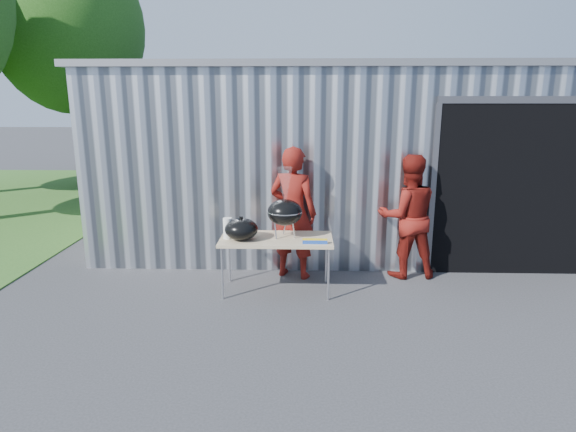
{
  "coord_description": "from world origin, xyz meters",
  "views": [
    {
      "loc": [
        0.15,
        -5.28,
        2.56
      ],
      "look_at": [
        -0.03,
        0.91,
        1.05
      ],
      "focal_mm": 30.0,
      "sensor_mm": 36.0,
      "label": 1
    }
  ],
  "objects_px": {
    "person_cook": "(293,213)",
    "folding_table": "(276,241)",
    "kettle_grill": "(285,207)",
    "person_bystander": "(408,216)"
  },
  "relations": [
    {
      "from": "folding_table",
      "to": "person_bystander",
      "type": "xyz_separation_m",
      "value": [
        1.88,
        0.64,
        0.19
      ]
    },
    {
      "from": "folding_table",
      "to": "person_bystander",
      "type": "bearing_deg",
      "value": 18.85
    },
    {
      "from": "kettle_grill",
      "to": "person_cook",
      "type": "distance_m",
      "value": 0.58
    },
    {
      "from": "folding_table",
      "to": "kettle_grill",
      "type": "relative_size",
      "value": 1.59
    },
    {
      "from": "kettle_grill",
      "to": "person_bystander",
      "type": "height_order",
      "value": "person_bystander"
    },
    {
      "from": "person_cook",
      "to": "person_bystander",
      "type": "distance_m",
      "value": 1.67
    },
    {
      "from": "folding_table",
      "to": "kettle_grill",
      "type": "distance_m",
      "value": 0.47
    },
    {
      "from": "person_cook",
      "to": "folding_table",
      "type": "bearing_deg",
      "value": 88.79
    },
    {
      "from": "folding_table",
      "to": "person_bystander",
      "type": "distance_m",
      "value": 1.99
    },
    {
      "from": "person_bystander",
      "to": "person_cook",
      "type": "bearing_deg",
      "value": -2.43
    }
  ]
}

